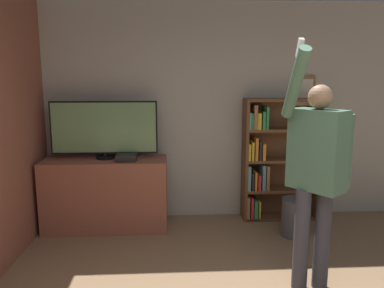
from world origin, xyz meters
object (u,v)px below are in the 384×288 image
at_px(television, 104,129).
at_px(game_console, 127,157).
at_px(person, 316,169).
at_px(bookshelf, 273,160).
at_px(waste_bin, 295,217).

relative_size(television, game_console, 5.36).
relative_size(television, person, 0.60).
bearing_deg(bookshelf, waste_bin, -77.04).
bearing_deg(waste_bin, bookshelf, 102.96).
distance_m(game_console, person, 2.17).
relative_size(game_console, waste_bin, 0.53).
bearing_deg(person, game_console, -165.76).
xyz_separation_m(television, waste_bin, (2.18, -0.41, -0.98)).
relative_size(person, waste_bin, 4.76).
bearing_deg(waste_bin, game_console, 171.72).
distance_m(television, bookshelf, 2.11).
height_order(bookshelf, person, person).
distance_m(bookshelf, waste_bin, 0.78).
height_order(game_console, person, person).
bearing_deg(game_console, television, 154.04).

